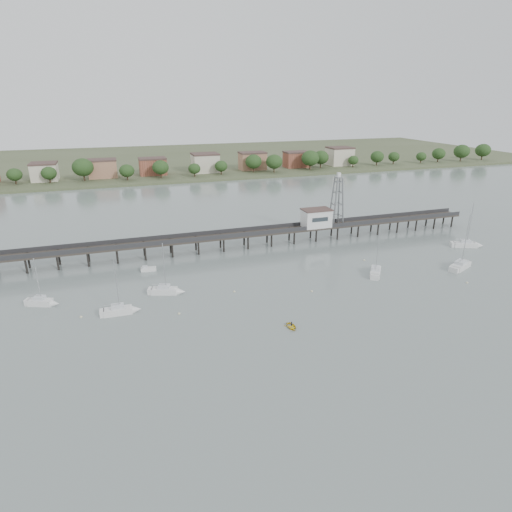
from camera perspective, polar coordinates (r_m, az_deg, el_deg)
The scene contains 15 objects.
ground_plane at distance 69.93m, azimuth 10.86°, elevation -14.69°, with size 500.00×500.00×0.00m, color slate.
pier at distance 118.77m, azimuth -2.95°, elevation 2.76°, with size 150.00×5.00×5.50m.
pier_building at distance 126.56m, azimuth 8.04°, elevation 5.06°, with size 8.40×5.40×5.30m.
lattice_tower at distance 128.44m, azimuth 10.77°, elevation 7.17°, with size 3.20×3.20×15.50m.
sailboat_b at distance 94.13m, azimuth -11.48°, elevation -4.58°, with size 7.56×4.31×12.10m.
sailboat_a at distance 88.17m, azimuth -17.25°, elevation -6.93°, with size 7.11×2.19×11.81m.
sailboat_d at distance 118.33m, azimuth 25.87°, elevation -1.03°, with size 9.09×5.98×14.51m.
sailboat_e at distance 135.01m, azimuth 26.59°, elevation 1.35°, with size 8.45×5.39×13.50m.
sailboat_c at distance 106.87m, azimuth 15.68°, elevation -1.86°, with size 6.41×7.54×12.80m.
sailboat_f at distance 97.36m, azimuth -26.39°, elevation -5.56°, with size 6.55×4.11×10.64m.
white_tender at distance 107.44m, azimuth -14.18°, elevation -1.71°, with size 3.79×1.89×1.42m.
yellow_dinghy at distance 79.99m, azimuth 4.74°, elevation -9.49°, with size 2.17×0.63×3.04m, color yellow.
dinghy_occupant at distance 79.99m, azimuth 4.74°, elevation -9.49°, with size 0.36×0.99×0.24m, color black.
mooring_buoys at distance 93.87m, azimuth 3.57°, elevation -4.64°, with size 83.46×20.45×0.39m.
far_shore at distance 292.93m, azimuth -12.55°, elevation 12.36°, with size 500.00×170.00×10.40m.
Camera 1 is at (-29.70, -49.20, 39.84)m, focal length 30.00 mm.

